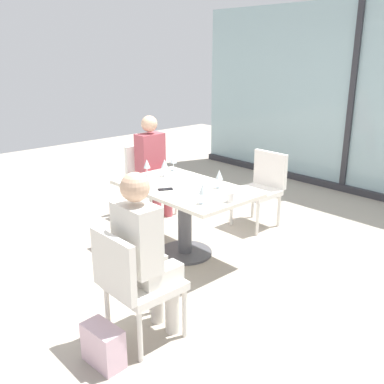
# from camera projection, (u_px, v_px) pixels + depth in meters

# --- Properties ---
(ground_plane) EXTENTS (12.00, 12.00, 0.00)m
(ground_plane) POSITION_uv_depth(u_px,v_px,m) (185.00, 253.00, 4.55)
(ground_plane) COLOR #A89E8E
(window_wall_backdrop) EXTENTS (5.61, 0.10, 2.70)m
(window_wall_backdrop) POSITION_uv_depth(u_px,v_px,m) (351.00, 109.00, 6.24)
(window_wall_backdrop) COLOR #98B7BC
(window_wall_backdrop) RESTS_ON ground_plane
(dining_table_main) EXTENTS (1.40, 0.84, 0.73)m
(dining_table_main) POSITION_uv_depth(u_px,v_px,m) (185.00, 203.00, 4.38)
(dining_table_main) COLOR silver
(dining_table_main) RESTS_ON ground_plane
(chair_front_right) EXTENTS (0.46, 0.50, 0.87)m
(chair_front_right) POSITION_uv_depth(u_px,v_px,m) (133.00, 280.00, 3.03)
(chair_front_right) COLOR silver
(chair_front_right) RESTS_ON ground_plane
(chair_far_left) EXTENTS (0.50, 0.46, 0.87)m
(chair_far_left) POSITION_uv_depth(u_px,v_px,m) (148.00, 175.00, 5.57)
(chair_far_left) COLOR silver
(chair_far_left) RESTS_ON ground_plane
(chair_near_window) EXTENTS (0.46, 0.51, 0.87)m
(chair_near_window) POSITION_uv_depth(u_px,v_px,m) (262.00, 185.00, 5.19)
(chair_near_window) COLOR silver
(chair_near_window) RESTS_ON ground_plane
(person_front_right) EXTENTS (0.34, 0.39, 1.26)m
(person_front_right) POSITION_uv_depth(u_px,v_px,m) (145.00, 249.00, 3.04)
(person_front_right) COLOR silver
(person_front_right) RESTS_ON ground_plane
(person_far_left) EXTENTS (0.39, 0.34, 1.26)m
(person_far_left) POSITION_uv_depth(u_px,v_px,m) (153.00, 161.00, 5.44)
(person_far_left) COLOR #B24C56
(person_far_left) RESTS_ON ground_plane
(wine_glass_0) EXTENTS (0.07, 0.07, 0.18)m
(wine_glass_0) POSITION_uv_depth(u_px,v_px,m) (173.00, 159.00, 4.86)
(wine_glass_0) COLOR silver
(wine_glass_0) RESTS_ON dining_table_main
(wine_glass_1) EXTENTS (0.07, 0.07, 0.18)m
(wine_glass_1) POSITION_uv_depth(u_px,v_px,m) (147.00, 164.00, 4.65)
(wine_glass_1) COLOR silver
(wine_glass_1) RESTS_ON dining_table_main
(wine_glass_2) EXTENTS (0.07, 0.07, 0.18)m
(wine_glass_2) POSITION_uv_depth(u_px,v_px,m) (219.00, 175.00, 4.24)
(wine_glass_2) COLOR silver
(wine_glass_2) RESTS_ON dining_table_main
(wine_glass_3) EXTENTS (0.07, 0.07, 0.18)m
(wine_glass_3) POSITION_uv_depth(u_px,v_px,m) (203.00, 189.00, 3.80)
(wine_glass_3) COLOR silver
(wine_glass_3) RESTS_ON dining_table_main
(wine_glass_4) EXTENTS (0.07, 0.07, 0.18)m
(wine_glass_4) POSITION_uv_depth(u_px,v_px,m) (165.00, 164.00, 4.65)
(wine_glass_4) COLOR silver
(wine_glass_4) RESTS_ON dining_table_main
(coffee_cup) EXTENTS (0.08, 0.08, 0.09)m
(coffee_cup) POSITION_uv_depth(u_px,v_px,m) (230.00, 197.00, 3.87)
(coffee_cup) COLOR white
(coffee_cup) RESTS_ON dining_table_main
(cell_phone_on_table) EXTENTS (0.13, 0.16, 0.01)m
(cell_phone_on_table) POSITION_uv_depth(u_px,v_px,m) (165.00, 189.00, 4.23)
(cell_phone_on_table) COLOR black
(cell_phone_on_table) RESTS_ON dining_table_main
(handbag_0) EXTENTS (0.31, 0.18, 0.28)m
(handbag_0) POSITION_uv_depth(u_px,v_px,m) (103.00, 345.00, 2.91)
(handbag_0) COLOR beige
(handbag_0) RESTS_ON ground_plane
(handbag_1) EXTENTS (0.30, 0.17, 0.28)m
(handbag_1) POSITION_uv_depth(u_px,v_px,m) (135.00, 215.00, 5.24)
(handbag_1) COLOR silver
(handbag_1) RESTS_ON ground_plane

